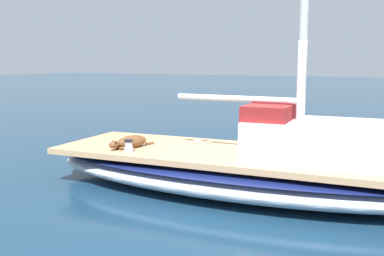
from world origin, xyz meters
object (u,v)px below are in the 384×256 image
dog_brown (130,142)px  deck_winch (129,146)px  sailboat_main (244,172)px  mooring_buoy (275,143)px  coiled_rope (202,142)px

dog_brown → deck_winch: dog_brown is taller
sailboat_main → mooring_buoy: (-3.44, -0.53, -0.12)m
sailboat_main → coiled_rope: (-0.48, -1.03, 0.35)m
sailboat_main → mooring_buoy: 3.48m
deck_winch → mooring_buoy: (-4.30, 1.23, -0.54)m
sailboat_main → deck_winch: 2.00m
sailboat_main → mooring_buoy: bearing=-171.2°
sailboat_main → deck_winch: (0.86, -1.76, 0.42)m
deck_winch → sailboat_main: bearing=116.0°
sailboat_main → deck_winch: deck_winch is taller
dog_brown → mooring_buoy: (-4.00, 1.41, -0.55)m
dog_brown → coiled_rope: 1.39m
deck_winch → dog_brown: bearing=-148.3°
sailboat_main → dog_brown: dog_brown is taller
deck_winch → mooring_buoy: bearing=164.0°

